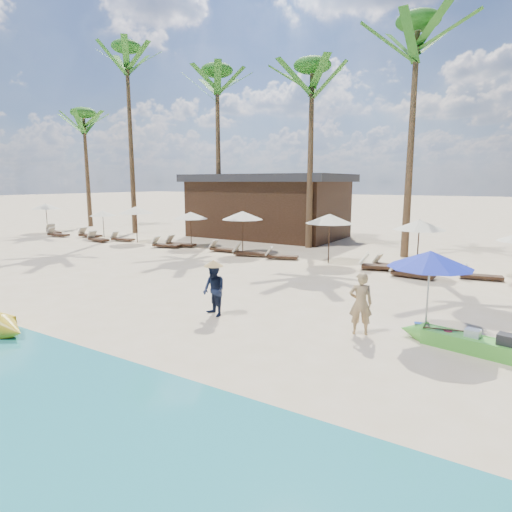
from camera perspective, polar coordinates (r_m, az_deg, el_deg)
The scene contains 33 objects.
ground at distance 11.62m, azimuth -7.87°, elevation -9.32°, with size 240.00×240.00×0.00m, color beige.
wet_sand_strip at distance 8.70m, azimuth -30.38°, elevation -17.42°, with size 240.00×4.50×0.01m, color tan.
green_canoe at distance 10.94m, azimuth 28.60°, elevation -10.63°, with size 4.47×1.09×0.57m.
tourist at distance 11.07m, azimuth 13.78°, elevation -6.15°, with size 0.58×0.38×1.60m, color tan.
vendor_green at distance 12.28m, azimuth -5.63°, elevation -4.54°, with size 0.73×0.57×1.51m, color #141D39.
blue_umbrella at distance 11.12m, azimuth 22.21°, elevation -0.40°, with size 2.01×2.01×2.17m.
resort_parasol_0 at distance 36.41m, azimuth -26.24°, elevation 5.97°, with size 2.11×2.11×2.18m.
lounger_0_left at distance 34.93m, azimuth -25.41°, elevation 3.01°, with size 1.95×1.10×0.63m.
lounger_0_right at distance 33.14m, azimuth -24.98°, elevation 2.70°, with size 1.78×0.72×0.59m.
resort_parasol_1 at distance 31.50m, azimuth -19.76°, elevation 5.37°, with size 1.78×1.78×1.83m.
lounger_1_left at distance 31.67m, azimuth -21.38°, elevation 2.68°, with size 1.88×0.67×0.63m.
lounger_1_right at distance 29.36m, azimuth -20.40°, elevation 2.20°, with size 1.80×0.74×0.59m.
resort_parasol_2 at distance 28.07m, azimuth -15.73°, elevation 5.92°, with size 2.20×2.20×2.27m.
lounger_2_left at distance 29.01m, azimuth -17.48°, elevation 2.25°, with size 1.68×0.74×0.55m.
resort_parasol_3 at distance 25.27m, azimuth -8.72°, elevation 5.37°, with size 2.01×2.01×2.07m.
lounger_3_left at distance 25.72m, azimuth -10.21°, elevation 1.69°, with size 1.92×0.85×0.63m.
lounger_3_right at distance 25.52m, azimuth -12.07°, elevation 1.53°, with size 1.80×0.89×0.59m.
resort_parasol_4 at distance 22.69m, azimuth -1.81°, elevation 5.43°, with size 2.20×2.20×2.27m.
lounger_4_left at distance 23.56m, azimuth -4.54°, elevation 1.02°, with size 1.69×0.62×0.56m.
lounger_4_right at distance 22.08m, azimuth -1.00°, elevation 0.50°, with size 1.91×1.05×0.62m.
resort_parasol_5 at distance 20.33m, azimuth 9.78°, elevation 4.92°, with size 2.26×2.26×2.33m.
lounger_5_left at distance 21.25m, azimuth 3.23°, elevation 0.06°, with size 1.70×1.01×0.55m.
resort_parasol_6 at distance 19.28m, azimuth 20.96°, elevation 3.91°, with size 2.17×2.17×2.24m.
lounger_6_left at distance 19.82m, azimuth 17.33°, elevation -1.10°, with size 1.68×0.78×0.55m.
lounger_6_right at distance 19.33m, azimuth 16.25°, elevation -1.18°, with size 2.09×1.19×0.68m.
lounger_7_left at distance 18.24m, azimuth 19.81°, elevation -2.12°, with size 1.76×0.66×0.59m.
lounger_7_right at distance 18.96m, azimuth 27.48°, elevation -2.26°, with size 1.68×0.79×0.55m.
palm_0 at distance 39.91m, azimuth -21.92°, elevation 15.38°, with size 2.08×2.08×9.90m.
palm_1 at distance 34.08m, azimuth -16.72°, elevation 21.35°, with size 2.08×2.08×13.60m.
palm_2 at distance 29.78m, azimuth -5.18°, elevation 20.24°, with size 2.08×2.08×11.33m.
palm_3 at distance 25.41m, azimuth 7.45°, elevation 20.62°, with size 2.08×2.08×10.52m.
palm_4 at distance 23.64m, azimuth 20.53°, elevation 23.10°, with size 2.08×2.08×11.70m.
pavilion_west at distance 30.01m, azimuth 1.60°, elevation 6.79°, with size 10.80×6.60×4.30m.
Camera 1 is at (7.05, -8.41, 3.80)m, focal length 30.00 mm.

